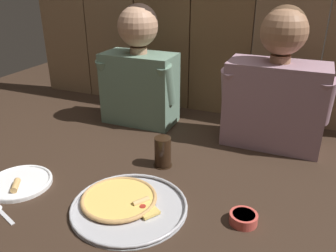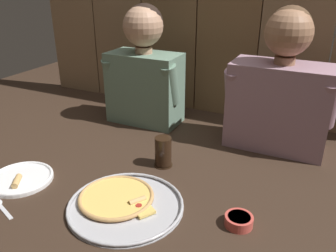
# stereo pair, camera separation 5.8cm
# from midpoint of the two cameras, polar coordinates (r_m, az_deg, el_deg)

# --- Properties ---
(ground_plane) EXTENTS (3.20, 3.20, 0.00)m
(ground_plane) POSITION_cam_midpoint_polar(r_m,az_deg,el_deg) (1.24, -0.33, -9.38)
(ground_plane) COLOR #332319
(pizza_tray) EXTENTS (0.37, 0.37, 0.03)m
(pizza_tray) POSITION_cam_midpoint_polar(r_m,az_deg,el_deg) (1.14, -6.11, -12.40)
(pizza_tray) COLOR #B2B2B7
(pizza_tray) RESTS_ON ground
(dinner_plate) EXTENTS (0.22, 0.22, 0.03)m
(dinner_plate) POSITION_cam_midpoint_polar(r_m,az_deg,el_deg) (1.35, -22.01, -8.06)
(dinner_plate) COLOR white
(dinner_plate) RESTS_ON ground
(drinking_glass) EXTENTS (0.07, 0.07, 0.12)m
(drinking_glass) POSITION_cam_midpoint_polar(r_m,az_deg,el_deg) (1.32, 0.45, -4.32)
(drinking_glass) COLOR black
(drinking_glass) RESTS_ON ground
(dipping_bowl) EXTENTS (0.08, 0.08, 0.03)m
(dipping_bowl) POSITION_cam_midpoint_polar(r_m,az_deg,el_deg) (1.08, 13.19, -14.95)
(dipping_bowl) COLOR #CC4C42
(dipping_bowl) RESTS_ON ground
(diner_left) EXTENTS (0.38, 0.20, 0.56)m
(diner_left) POSITION_cam_midpoint_polar(r_m,az_deg,el_deg) (1.66, -2.95, 9.48)
(diner_left) COLOR slate
(diner_left) RESTS_ON ground
(diner_right) EXTENTS (0.44, 0.21, 0.58)m
(diner_right) POSITION_cam_midpoint_polar(r_m,az_deg,el_deg) (1.48, 19.24, 5.99)
(diner_right) COLOR gray
(diner_right) RESTS_ON ground
(wooden_backdrop_wall) EXTENTS (2.19, 0.03, 1.11)m
(wooden_backdrop_wall) POSITION_cam_midpoint_polar(r_m,az_deg,el_deg) (1.75, 11.13, 19.30)
(wooden_backdrop_wall) COLOR #87694A
(wooden_backdrop_wall) RESTS_ON ground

